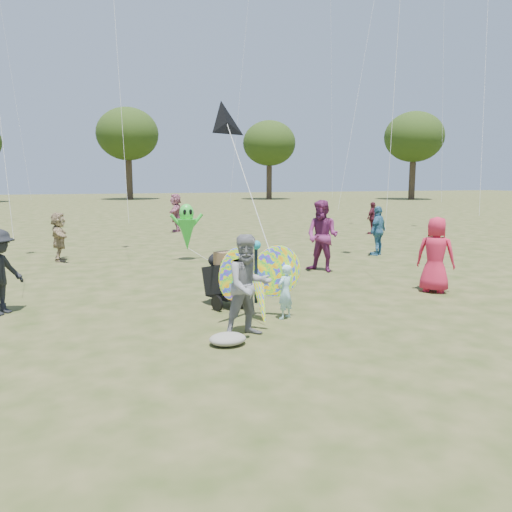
{
  "coord_description": "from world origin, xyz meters",
  "views": [
    {
      "loc": [
        -3.09,
        -6.99,
        2.5
      ],
      "look_at": [
        -0.2,
        1.5,
        1.1
      ],
      "focal_mm": 35.0,
      "sensor_mm": 36.0,
      "label": 1
    }
  ],
  "objects": [
    {
      "name": "ground",
      "position": [
        0.0,
        0.0,
        0.0
      ],
      "size": [
        160.0,
        160.0,
        0.0
      ],
      "primitive_type": "plane",
      "color": "#51592B",
      "rests_on": "ground"
    },
    {
      "name": "child_girl",
      "position": [
        0.21,
        1.09,
        0.49
      ],
      "size": [
        0.43,
        0.38,
        0.98
      ],
      "primitive_type": "imported",
      "rotation": [
        0.0,
        0.0,
        3.66
      ],
      "color": "#A0D9E3",
      "rests_on": "ground"
    },
    {
      "name": "adult_man",
      "position": [
        -0.71,
        0.36,
        0.82
      ],
      "size": [
        0.87,
        0.72,
        1.64
      ],
      "primitive_type": "imported",
      "rotation": [
        0.0,
        0.0,
        0.13
      ],
      "color": "gray",
      "rests_on": "ground"
    },
    {
      "name": "grey_bag",
      "position": [
        -1.16,
        0.03,
        0.09
      ],
      "size": [
        0.57,
        0.47,
        0.18
      ],
      "primitive_type": "ellipsoid",
      "color": "gray",
      "rests_on": "ground"
    },
    {
      "name": "crowd_a",
      "position": [
        4.15,
        2.0,
        0.84
      ],
      "size": [
        0.95,
        0.96,
        1.68
      ],
      "primitive_type": "imported",
      "rotation": [
        0.0,
        0.0,
        2.32
      ],
      "color": "#C31F3C",
      "rests_on": "ground"
    },
    {
      "name": "crowd_c",
      "position": [
        5.93,
        7.1,
        0.81
      ],
      "size": [
        1.01,
        0.84,
        1.61
      ],
      "primitive_type": "imported",
      "rotation": [
        0.0,
        0.0,
        3.72
      ],
      "color": "teal",
      "rests_on": "ground"
    },
    {
      "name": "crowd_d",
      "position": [
        -3.91,
        9.17,
        0.75
      ],
      "size": [
        0.51,
        1.41,
        1.49
      ],
      "primitive_type": "imported",
      "rotation": [
        0.0,
        0.0,
        1.62
      ],
      "color": "#98805D",
      "rests_on": "ground"
    },
    {
      "name": "crowd_e",
      "position": [
        2.89,
        5.04,
        0.96
      ],
      "size": [
        1.14,
        1.19,
        1.93
      ],
      "primitive_type": "imported",
      "rotation": [
        0.0,
        0.0,
        5.33
      ],
      "color": "#73265B",
      "rests_on": "ground"
    },
    {
      "name": "crowd_h",
      "position": [
        9.18,
        12.63,
        0.73
      ],
      "size": [
        0.92,
        0.7,
        1.45
      ],
      "primitive_type": "imported",
      "rotation": [
        0.0,
        0.0,
        3.6
      ],
      "color": "#541C29",
      "rests_on": "ground"
    },
    {
      "name": "crowd_j",
      "position": [
        0.93,
        16.58,
        0.9
      ],
      "size": [
        0.88,
        1.74,
        1.8
      ],
      "primitive_type": "imported",
      "rotation": [
        0.0,
        0.0,
        4.49
      ],
      "color": "#A75F77",
      "rests_on": "ground"
    },
    {
      "name": "jogging_stroller",
      "position": [
        -0.58,
        2.37,
        0.61
      ],
      "size": [
        0.77,
        1.15,
        1.09
      ],
      "rotation": [
        0.0,
        0.0,
        0.43
      ],
      "color": "black",
      "rests_on": "ground"
    },
    {
      "name": "butterfly_kite",
      "position": [
        -0.27,
        1.19,
        0.69
      ],
      "size": [
        1.74,
        0.75,
        1.62
      ],
      "color": "#FF5028",
      "rests_on": "ground"
    },
    {
      "name": "delta_kite_rig",
      "position": [
        -0.66,
        1.76,
        3.46
      ],
      "size": [
        0.89,
        1.63,
        2.57
      ],
      "color": "black",
      "rests_on": "ground"
    },
    {
      "name": "alien_kite",
      "position": [
        -0.2,
        8.07,
        0.97
      ],
      "size": [
        1.12,
        0.69,
        1.74
      ],
      "color": "green",
      "rests_on": "ground"
    },
    {
      "name": "tree_line",
      "position": [
        3.67,
        44.99,
        6.86
      ],
      "size": [
        91.78,
        33.6,
        10.79
      ],
      "color": "#3A2D21",
      "rests_on": "ground"
    }
  ]
}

